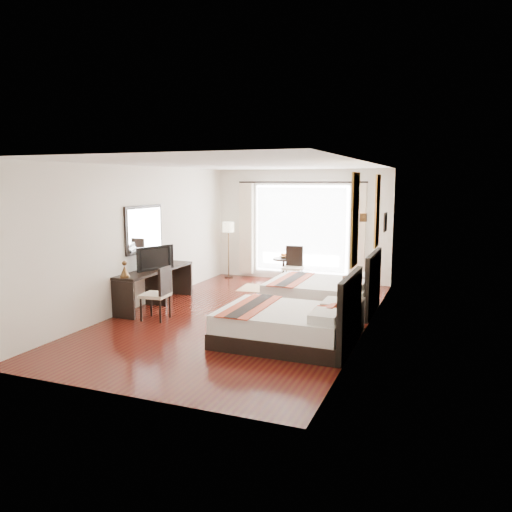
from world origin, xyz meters
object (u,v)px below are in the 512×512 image
(vase, at_px, (349,300))
(floor_lamp, at_px, (228,231))
(bed_near, at_px, (290,325))
(fruit_bowl, at_px, (284,257))
(desk_chair, at_px, (157,304))
(nightstand, at_px, (349,315))
(television, at_px, (153,258))
(side_table, at_px, (283,270))
(table_lamp, at_px, (350,284))
(window_chair, at_px, (293,274))
(bed_far, at_px, (324,293))
(console_desk, at_px, (156,287))

(vase, distance_m, floor_lamp, 5.43)
(bed_near, relative_size, fruit_bowl, 10.51)
(desk_chair, height_order, fruit_bowl, desk_chair)
(nightstand, xyz_separation_m, fruit_bowl, (-2.30, 3.48, 0.37))
(television, xyz_separation_m, side_table, (1.68, 3.22, -0.69))
(bed_near, distance_m, vase, 1.14)
(desk_chair, height_order, floor_lamp, floor_lamp)
(table_lamp, bearing_deg, nightstand, -83.00)
(vase, relative_size, window_chair, 0.14)
(nightstand, relative_size, window_chair, 0.58)
(vase, distance_m, desk_chair, 3.46)
(nightstand, distance_m, fruit_bowl, 4.18)
(side_table, distance_m, window_chair, 0.50)
(nightstand, distance_m, floor_lamp, 5.32)
(floor_lamp, bearing_deg, bed_far, -36.00)
(television, distance_m, side_table, 3.69)
(television, bearing_deg, vase, -72.23)
(desk_chair, distance_m, side_table, 4.17)
(floor_lamp, bearing_deg, desk_chair, -83.87)
(table_lamp, xyz_separation_m, window_chair, (-1.93, 2.98, -0.49))
(floor_lamp, relative_size, window_chair, 1.51)
(fruit_bowl, distance_m, window_chair, 0.64)
(nightstand, relative_size, floor_lamp, 0.38)
(vase, height_order, side_table, vase)
(floor_lamp, bearing_deg, vase, -44.03)
(side_table, bearing_deg, television, -117.51)
(table_lamp, bearing_deg, desk_chair, -168.57)
(console_desk, xyz_separation_m, desk_chair, (0.59, -0.90, -0.08))
(television, xyz_separation_m, fruit_bowl, (1.67, 3.26, -0.36))
(console_desk, bearing_deg, window_chair, 53.52)
(nightstand, height_order, vase, vase)
(nightstand, height_order, desk_chair, desk_chair)
(bed_near, height_order, desk_chair, bed_near)
(window_chair, bearing_deg, television, -39.79)
(bed_near, bearing_deg, console_desk, 158.16)
(nightstand, relative_size, console_desk, 0.26)
(bed_near, relative_size, window_chair, 2.13)
(desk_chair, bearing_deg, nightstand, -175.02)
(bed_far, distance_m, window_chair, 2.15)
(bed_near, xyz_separation_m, television, (-3.25, 1.22, 0.70))
(bed_near, xyz_separation_m, desk_chair, (-2.67, 0.41, -0.00))
(television, distance_m, desk_chair, 1.21)
(bed_near, height_order, vase, bed_near)
(television, relative_size, fruit_bowl, 4.28)
(nightstand, height_order, side_table, side_table)
(table_lamp, bearing_deg, console_desk, 176.91)
(vase, relative_size, floor_lamp, 0.09)
(nightstand, bearing_deg, console_desk, 175.54)
(window_chair, bearing_deg, console_desk, -40.94)
(bed_far, bearing_deg, vase, -62.65)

